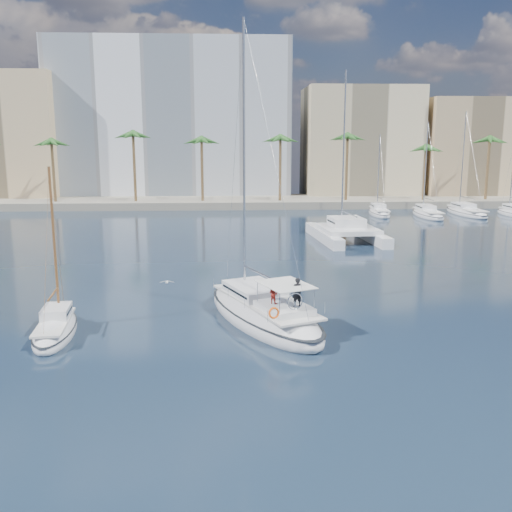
{
  "coord_description": "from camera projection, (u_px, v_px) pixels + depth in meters",
  "views": [
    {
      "loc": [
        -2.16,
        -34.8,
        10.82
      ],
      "look_at": [
        -0.34,
        1.5,
        3.39
      ],
      "focal_mm": 40.0,
      "sensor_mm": 36.0,
      "label": 1
    }
  ],
  "objects": [
    {
      "name": "catamaran",
      "position": [
        347.0,
        230.0,
        62.37
      ],
      "size": [
        7.3,
        12.99,
        18.16
      ],
      "rotation": [
        0.0,
        0.0,
        0.09
      ],
      "color": "silver",
      "rests_on": "ground"
    },
    {
      "name": "moored_yacht_a",
      "position": [
        379.0,
        215.0,
        83.3
      ],
      "size": [
        3.37,
        9.52,
        11.9
      ],
      "primitive_type": null,
      "rotation": [
        0.0,
        0.0,
        -0.07
      ],
      "color": "silver",
      "rests_on": "ground"
    },
    {
      "name": "main_sloop",
      "position": [
        263.0,
        313.0,
        34.4
      ],
      "size": [
        8.64,
        13.22,
        18.78
      ],
      "rotation": [
        0.0,
        0.0,
        0.4
      ],
      "color": "silver",
      "rests_on": "ground"
    },
    {
      "name": "palm_left",
      "position": [
        22.0,
        143.0,
        88.37
      ],
      "size": [
        3.6,
        3.6,
        12.3
      ],
      "color": "brown",
      "rests_on": "ground"
    },
    {
      "name": "building_beige",
      "position": [
        359.0,
        144.0,
        103.9
      ],
      "size": [
        20.0,
        14.0,
        20.0
      ],
      "primitive_type": "cube",
      "color": "beige",
      "rests_on": "ground"
    },
    {
      "name": "palm_right",
      "position": [
        451.0,
        143.0,
        91.71
      ],
      "size": [
        3.6,
        3.6,
        12.3
      ],
      "color": "brown",
      "rests_on": "ground"
    },
    {
      "name": "building_modern",
      "position": [
        173.0,
        122.0,
        104.36
      ],
      "size": [
        42.0,
        16.0,
        28.0
      ],
      "primitive_type": "cube",
      "color": "white",
      "rests_on": "ground"
    },
    {
      "name": "small_sloop",
      "position": [
        55.0,
        329.0,
        32.05
      ],
      "size": [
        2.88,
        7.09,
        9.93
      ],
      "rotation": [
        0.0,
        0.0,
        0.1
      ],
      "color": "silver",
      "rests_on": "ground"
    },
    {
      "name": "quay",
      "position": [
        240.0,
        202.0,
        95.89
      ],
      "size": [
        120.0,
        14.0,
        1.2
      ],
      "primitive_type": "cube",
      "color": "gray",
      "rests_on": "ground"
    },
    {
      "name": "moored_yacht_c",
      "position": [
        466.0,
        215.0,
        83.94
      ],
      "size": [
        3.98,
        12.33,
        15.54
      ],
      "primitive_type": null,
      "rotation": [
        0.0,
        0.0,
        0.03
      ],
      "color": "silver",
      "rests_on": "ground"
    },
    {
      "name": "palm_centre",
      "position": [
        241.0,
        143.0,
        90.04
      ],
      "size": [
        3.6,
        3.6,
        12.3
      ],
      "color": "brown",
      "rests_on": "ground"
    },
    {
      "name": "ground",
      "position": [
        263.0,
        313.0,
        36.32
      ],
      "size": [
        160.0,
        160.0,
        0.0
      ],
      "primitive_type": "plane",
      "color": "black",
      "rests_on": "ground"
    },
    {
      "name": "seagull",
      "position": [
        167.0,
        282.0,
        39.64
      ],
      "size": [
        1.02,
        0.44,
        0.19
      ],
      "color": "silver",
      "rests_on": "ground"
    },
    {
      "name": "moored_yacht_b",
      "position": [
        428.0,
        217.0,
        81.66
      ],
      "size": [
        3.32,
        10.83,
        13.72
      ],
      "primitive_type": null,
      "rotation": [
        0.0,
        0.0,
        -0.02
      ],
      "color": "silver",
      "rests_on": "ground"
    },
    {
      "name": "building_tan_right",
      "position": [
        471.0,
        150.0,
        103.13
      ],
      "size": [
        18.0,
        12.0,
        18.0
      ],
      "primitive_type": "cube",
      "color": "tan",
      "rests_on": "ground"
    }
  ]
}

